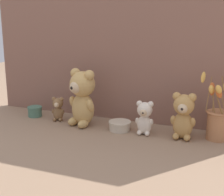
# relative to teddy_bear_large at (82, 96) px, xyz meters

# --- Properties ---
(ground_plane) EXTENTS (4.00, 4.00, 0.00)m
(ground_plane) POSITION_rel_teddy_bear_large_xyz_m (0.16, -0.00, -0.16)
(ground_plane) COLOR #8E7056
(backdrop_wall) EXTENTS (1.54, 0.02, 0.78)m
(backdrop_wall) POSITION_rel_teddy_bear_large_xyz_m (0.16, 0.17, 0.23)
(backdrop_wall) COLOR #845B4C
(backdrop_wall) RESTS_ON ground
(teddy_bear_large) EXTENTS (0.17, 0.15, 0.30)m
(teddy_bear_large) POSITION_rel_teddy_bear_large_xyz_m (0.00, 0.00, 0.00)
(teddy_bear_large) COLOR tan
(teddy_bear_large) RESTS_ON ground
(teddy_bear_medium) EXTENTS (0.12, 0.11, 0.22)m
(teddy_bear_medium) POSITION_rel_teddy_bear_large_xyz_m (0.52, 0.00, -0.04)
(teddy_bear_medium) COLOR tan
(teddy_bear_medium) RESTS_ON ground
(teddy_bear_small) EXTENTS (0.09, 0.08, 0.17)m
(teddy_bear_small) POSITION_rel_teddy_bear_large_xyz_m (0.34, -0.01, -0.07)
(teddy_bear_small) COLOR beige
(teddy_bear_small) RESTS_ON ground
(teddy_bear_tiny) EXTENTS (0.07, 0.07, 0.13)m
(teddy_bear_tiny) POSITION_rel_teddy_bear_large_xyz_m (-0.16, 0.02, -0.09)
(teddy_bear_tiny) COLOR olive
(teddy_bear_tiny) RESTS_ON ground
(flower_vase) EXTENTS (0.17, 0.14, 0.34)m
(flower_vase) POSITION_rel_teddy_bear_large_xyz_m (0.68, 0.05, -0.06)
(flower_vase) COLOR #AD7047
(flower_vase) RESTS_ON ground
(decorative_tin_tall) EXTENTS (0.08, 0.08, 0.06)m
(decorative_tin_tall) POSITION_rel_teddy_bear_large_xyz_m (-0.32, 0.03, -0.13)
(decorative_tin_tall) COLOR #47705B
(decorative_tin_tall) RESTS_ON ground
(decorative_tin_short) EXTENTS (0.11, 0.11, 0.05)m
(decorative_tin_short) POSITION_rel_teddy_bear_large_xyz_m (0.21, -0.00, -0.13)
(decorative_tin_short) COLOR beige
(decorative_tin_short) RESTS_ON ground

